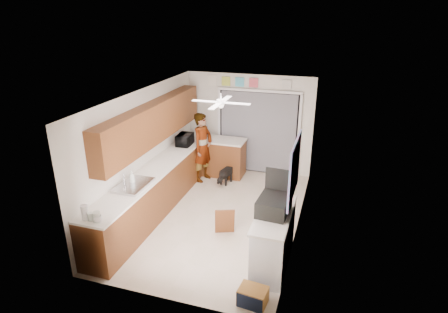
# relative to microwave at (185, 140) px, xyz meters

# --- Properties ---
(floor) EXTENTS (5.00, 5.00, 0.00)m
(floor) POSITION_rel_microwave_xyz_m (1.27, -1.35, -1.07)
(floor) COLOR beige
(floor) RESTS_ON ground
(ceiling) EXTENTS (5.00, 5.00, 0.00)m
(ceiling) POSITION_rel_microwave_xyz_m (1.27, -1.35, 1.43)
(ceiling) COLOR white
(ceiling) RESTS_ON ground
(wall_back) EXTENTS (3.20, 0.00, 3.20)m
(wall_back) POSITION_rel_microwave_xyz_m (1.27, 1.15, 0.18)
(wall_back) COLOR silver
(wall_back) RESTS_ON ground
(wall_front) EXTENTS (3.20, 0.00, 3.20)m
(wall_front) POSITION_rel_microwave_xyz_m (1.27, -3.85, 0.18)
(wall_front) COLOR silver
(wall_front) RESTS_ON ground
(wall_left) EXTENTS (0.00, 5.00, 5.00)m
(wall_left) POSITION_rel_microwave_xyz_m (-0.33, -1.35, 0.18)
(wall_left) COLOR silver
(wall_left) RESTS_ON ground
(wall_right) EXTENTS (0.00, 5.00, 5.00)m
(wall_right) POSITION_rel_microwave_xyz_m (2.87, -1.35, 0.18)
(wall_right) COLOR silver
(wall_right) RESTS_ON ground
(left_base_cabinets) EXTENTS (0.60, 4.80, 0.90)m
(left_base_cabinets) POSITION_rel_microwave_xyz_m (-0.03, -1.35, -0.62)
(left_base_cabinets) COLOR brown
(left_base_cabinets) RESTS_ON floor
(left_countertop) EXTENTS (0.62, 4.80, 0.04)m
(left_countertop) POSITION_rel_microwave_xyz_m (-0.02, -1.35, -0.15)
(left_countertop) COLOR white
(left_countertop) RESTS_ON left_base_cabinets
(upper_cabinets) EXTENTS (0.32, 4.00, 0.80)m
(upper_cabinets) POSITION_rel_microwave_xyz_m (-0.17, -1.15, 0.73)
(upper_cabinets) COLOR brown
(upper_cabinets) RESTS_ON wall_left
(sink_basin) EXTENTS (0.50, 0.76, 0.06)m
(sink_basin) POSITION_rel_microwave_xyz_m (-0.02, -2.35, -0.12)
(sink_basin) COLOR silver
(sink_basin) RESTS_ON left_countertop
(faucet) EXTENTS (0.03, 0.03, 0.22)m
(faucet) POSITION_rel_microwave_xyz_m (-0.21, -2.35, -0.02)
(faucet) COLOR silver
(faucet) RESTS_ON left_countertop
(peninsula_base) EXTENTS (1.00, 0.60, 0.90)m
(peninsula_base) POSITION_rel_microwave_xyz_m (0.77, 0.65, -0.62)
(peninsula_base) COLOR brown
(peninsula_base) RESTS_ON floor
(peninsula_top) EXTENTS (1.04, 0.64, 0.04)m
(peninsula_top) POSITION_rel_microwave_xyz_m (0.77, 0.65, -0.15)
(peninsula_top) COLOR white
(peninsula_top) RESTS_ON peninsula_base
(back_opening_recess) EXTENTS (2.00, 0.06, 2.10)m
(back_opening_recess) POSITION_rel_microwave_xyz_m (1.52, 1.12, -0.02)
(back_opening_recess) COLOR black
(back_opening_recess) RESTS_ON wall_back
(curtain_panel) EXTENTS (1.90, 0.03, 2.05)m
(curtain_panel) POSITION_rel_microwave_xyz_m (1.52, 1.08, -0.02)
(curtain_panel) COLOR gray
(curtain_panel) RESTS_ON wall_back
(door_trim_left) EXTENTS (0.06, 0.04, 2.10)m
(door_trim_left) POSITION_rel_microwave_xyz_m (0.50, 1.09, -0.02)
(door_trim_left) COLOR white
(door_trim_left) RESTS_ON wall_back
(door_trim_right) EXTENTS (0.06, 0.04, 2.10)m
(door_trim_right) POSITION_rel_microwave_xyz_m (2.54, 1.09, -0.02)
(door_trim_right) COLOR white
(door_trim_right) RESTS_ON wall_back
(door_trim_head) EXTENTS (2.10, 0.04, 0.06)m
(door_trim_head) POSITION_rel_microwave_xyz_m (1.52, 1.09, 1.05)
(door_trim_head) COLOR white
(door_trim_head) RESTS_ON wall_back
(header_frame_0) EXTENTS (0.22, 0.02, 0.22)m
(header_frame_0) POSITION_rel_microwave_xyz_m (0.67, 1.12, 1.23)
(header_frame_0) COLOR #C2D346
(header_frame_0) RESTS_ON wall_back
(header_frame_1) EXTENTS (0.22, 0.02, 0.22)m
(header_frame_1) POSITION_rel_microwave_xyz_m (1.02, 1.12, 1.23)
(header_frame_1) COLOR #52C3DC
(header_frame_1) RESTS_ON wall_back
(header_frame_2) EXTENTS (0.22, 0.02, 0.22)m
(header_frame_2) POSITION_rel_microwave_xyz_m (1.37, 1.12, 1.23)
(header_frame_2) COLOR #D95160
(header_frame_2) RESTS_ON wall_back
(header_frame_4) EXTENTS (0.22, 0.02, 0.22)m
(header_frame_4) POSITION_rel_microwave_xyz_m (2.17, 1.12, 1.23)
(header_frame_4) COLOR beige
(header_frame_4) RESTS_ON wall_back
(route66_sign) EXTENTS (0.22, 0.02, 0.26)m
(route66_sign) POSITION_rel_microwave_xyz_m (0.32, 1.12, 1.23)
(route66_sign) COLOR silver
(route66_sign) RESTS_ON wall_back
(right_counter_base) EXTENTS (0.50, 1.40, 0.90)m
(right_counter_base) POSITION_rel_microwave_xyz_m (2.62, -2.55, -0.62)
(right_counter_base) COLOR white
(right_counter_base) RESTS_ON floor
(right_counter_top) EXTENTS (0.54, 1.44, 0.04)m
(right_counter_top) POSITION_rel_microwave_xyz_m (2.61, -2.55, -0.15)
(right_counter_top) COLOR white
(right_counter_top) RESTS_ON right_counter_base
(abstract_painting) EXTENTS (0.03, 1.15, 0.95)m
(abstract_painting) POSITION_rel_microwave_xyz_m (2.85, -2.35, 0.58)
(abstract_painting) COLOR #E554BF
(abstract_painting) RESTS_ON wall_right
(ceiling_fan) EXTENTS (1.14, 1.14, 0.24)m
(ceiling_fan) POSITION_rel_microwave_xyz_m (1.27, -1.15, 1.25)
(ceiling_fan) COLOR white
(ceiling_fan) RESTS_ON ceiling
(microwave) EXTENTS (0.36, 0.50, 0.26)m
(microwave) POSITION_rel_microwave_xyz_m (0.00, 0.00, 0.00)
(microwave) COLOR black
(microwave) RESTS_ON left_countertop
(soap_bottle) EXTENTS (0.12, 0.12, 0.27)m
(soap_bottle) POSITION_rel_microwave_xyz_m (-0.08, -2.28, 0.00)
(soap_bottle) COLOR silver
(soap_bottle) RESTS_ON left_countertop
(cup) EXTENTS (0.15, 0.15, 0.10)m
(cup) POSITION_rel_microwave_xyz_m (0.10, -3.60, -0.08)
(cup) COLOR white
(cup) RESTS_ON left_countertop
(jar_a) EXTENTS (0.14, 0.14, 0.16)m
(jar_a) POSITION_rel_microwave_xyz_m (0.08, -3.60, -0.05)
(jar_a) COLOR silver
(jar_a) RESTS_ON left_countertop
(jar_b) EXTENTS (0.11, 0.11, 0.13)m
(jar_b) POSITION_rel_microwave_xyz_m (-0.03, -3.60, -0.07)
(jar_b) COLOR silver
(jar_b) RESTS_ON left_countertop
(paper_towel_roll) EXTENTS (0.11, 0.11, 0.24)m
(paper_towel_roll) POSITION_rel_microwave_xyz_m (-0.12, -3.60, -0.01)
(paper_towel_roll) COLOR white
(paper_towel_roll) RESTS_ON left_countertop
(suitcase) EXTENTS (0.51, 0.65, 0.27)m
(suitcase) POSITION_rel_microwave_xyz_m (2.59, -2.53, 0.00)
(suitcase) COLOR black
(suitcase) RESTS_ON right_counter_top
(suitcase_rim) EXTENTS (0.48, 0.61, 0.02)m
(suitcase_rim) POSITION_rel_microwave_xyz_m (2.59, -2.53, -0.11)
(suitcase_rim) COLOR yellow
(suitcase_rim) RESTS_ON suitcase
(suitcase_lid) EXTENTS (0.42, 0.06, 0.50)m
(suitcase_lid) POSITION_rel_microwave_xyz_m (2.59, -2.24, 0.25)
(suitcase_lid) COLOR black
(suitcase_lid) RESTS_ON suitcase
(cardboard_box) EXTENTS (0.43, 0.34, 0.25)m
(cardboard_box) POSITION_rel_microwave_xyz_m (2.52, -3.55, -0.95)
(cardboard_box) COLOR olive
(cardboard_box) RESTS_ON floor
(navy_crate) EXTENTS (0.42, 0.36, 0.24)m
(navy_crate) POSITION_rel_microwave_xyz_m (2.52, -3.55, -0.95)
(navy_crate) COLOR black
(navy_crate) RESTS_ON floor
(cabinet_door_panel) EXTENTS (0.39, 0.26, 0.54)m
(cabinet_door_panel) POSITION_rel_microwave_xyz_m (1.61, -1.97, -0.80)
(cabinet_door_panel) COLOR brown
(cabinet_door_panel) RESTS_ON floor
(man) EXTENTS (0.55, 0.70, 1.70)m
(man) POSITION_rel_microwave_xyz_m (0.37, 0.20, -0.22)
(man) COLOR white
(man) RESTS_ON floor
(dog) EXTENTS (0.34, 0.57, 0.42)m
(dog) POSITION_rel_microwave_xyz_m (0.98, 0.17, -0.86)
(dog) COLOR black
(dog) RESTS_ON floor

